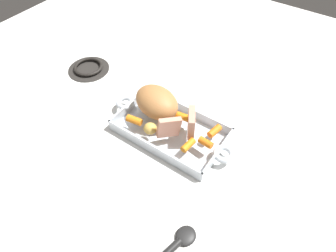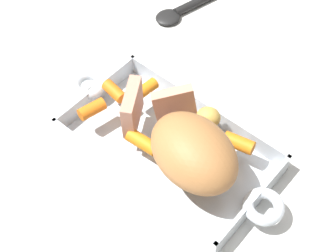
# 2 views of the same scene
# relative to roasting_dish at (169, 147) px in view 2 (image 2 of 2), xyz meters

# --- Properties ---
(ground_plane) EXTENTS (2.19, 2.19, 0.00)m
(ground_plane) POSITION_rel_roasting_dish_xyz_m (0.00, 0.00, -0.01)
(ground_plane) COLOR white
(roasting_dish) EXTENTS (0.45, 0.21, 0.04)m
(roasting_dish) POSITION_rel_roasting_dish_xyz_m (0.00, 0.00, 0.00)
(roasting_dish) COLOR silver
(roasting_dish) RESTS_ON ground_plane
(pork_roast) EXTENTS (0.18, 0.15, 0.09)m
(pork_roast) POSITION_rel_roasting_dish_xyz_m (0.07, -0.02, 0.08)
(pork_roast) COLOR #B07440
(pork_roast) RESTS_ON roasting_dish
(roast_slice_thick) EXTENTS (0.06, 0.08, 0.08)m
(roast_slice_thick) POSITION_rel_roasting_dish_xyz_m (-0.07, -0.01, 0.07)
(roast_slice_thick) COLOR tan
(roast_slice_thick) RESTS_ON roasting_dish
(roast_slice_outer) EXTENTS (0.06, 0.07, 0.08)m
(roast_slice_outer) POSITION_rel_roasting_dish_xyz_m (-0.02, 0.04, 0.07)
(roast_slice_outer) COLOR tan
(roast_slice_outer) RESTS_ON roasting_dish
(baby_carrot_short) EXTENTS (0.03, 0.05, 0.02)m
(baby_carrot_short) POSITION_rel_roasting_dish_xyz_m (-0.13, -0.05, 0.04)
(baby_carrot_short) COLOR orange
(baby_carrot_short) RESTS_ON roasting_dish
(baby_carrot_center_right) EXTENTS (0.06, 0.03, 0.03)m
(baby_carrot_center_right) POSITION_rel_roasting_dish_xyz_m (0.10, 0.06, 0.04)
(baby_carrot_center_right) COLOR orange
(baby_carrot_center_right) RESTS_ON roasting_dish
(baby_carrot_northwest) EXTENTS (0.05, 0.03, 0.02)m
(baby_carrot_northwest) POSITION_rel_roasting_dish_xyz_m (-0.13, 0.01, 0.04)
(baby_carrot_northwest) COLOR orange
(baby_carrot_northwest) RESTS_ON roasting_dish
(baby_carrot_southeast) EXTENTS (0.06, 0.03, 0.03)m
(baby_carrot_southeast) POSITION_rel_roasting_dish_xyz_m (-0.02, -0.04, 0.04)
(baby_carrot_southeast) COLOR orange
(baby_carrot_southeast) RESTS_ON roasting_dish
(baby_carrot_northeast) EXTENTS (0.03, 0.05, 0.02)m
(baby_carrot_northeast) POSITION_rel_roasting_dish_xyz_m (-0.09, 0.05, 0.04)
(baby_carrot_northeast) COLOR orange
(baby_carrot_northeast) RESTS_ON roasting_dish
(potato_halved) EXTENTS (0.06, 0.06, 0.04)m
(potato_halved) POSITION_rel_roasting_dish_xyz_m (0.03, 0.06, 0.05)
(potato_halved) COLOR gold
(potato_halved) RESTS_ON roasting_dish
(serving_spoon) EXTENTS (0.09, 0.22, 0.02)m
(serving_spoon) POSITION_rel_roasting_dish_xyz_m (-0.21, 0.33, -0.00)
(serving_spoon) COLOR black
(serving_spoon) RESTS_ON ground_plane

